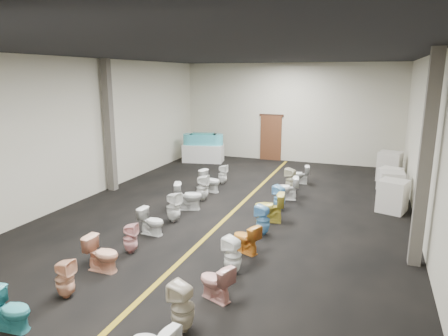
{
  "coord_description": "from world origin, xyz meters",
  "views": [
    {
      "loc": [
        3.71,
        -10.33,
        3.97
      ],
      "look_at": [
        -0.56,
        1.0,
        1.13
      ],
      "focal_mm": 32.0,
      "sensor_mm": 36.0,
      "label": 1
    }
  ],
  "objects_px": {
    "appliance_crate_b": "(392,187)",
    "toilet_left_0": "(11,310)",
    "toilet_left_2": "(102,254)",
    "toilet_right_10": "(291,180)",
    "bathtub": "(203,139)",
    "toilet_left_6": "(188,196)",
    "toilet_right_6": "(263,220)",
    "toilet_left_5": "(173,207)",
    "toilet_left_7": "(202,188)",
    "display_table": "(203,153)",
    "toilet_right_7": "(269,207)",
    "toilet_right_3": "(216,282)",
    "toilet_right_9": "(287,188)",
    "appliance_crate_d": "(389,166)",
    "toilet_right_4": "(233,256)",
    "appliance_crate_a": "(393,196)",
    "toilet_right_2": "(183,307)",
    "toilet_left_3": "(130,238)",
    "toilet_left_1": "(65,279)",
    "toilet_left_8": "(210,181)",
    "toilet_right_11": "(300,174)",
    "toilet_left_9": "(223,174)",
    "toilet_right_8": "(279,198)",
    "appliance_crate_c": "(390,179)",
    "toilet_right_5": "(246,238)",
    "toilet_left_4": "(152,221)"
  },
  "relations": [
    {
      "from": "appliance_crate_b",
      "to": "toilet_left_0",
      "type": "distance_m",
      "value": 10.95
    },
    {
      "from": "toilet_left_2",
      "to": "toilet_right_10",
      "type": "height_order",
      "value": "toilet_right_10"
    },
    {
      "from": "bathtub",
      "to": "toilet_left_6",
      "type": "relative_size",
      "value": 2.19
    },
    {
      "from": "toilet_right_10",
      "to": "toilet_right_6",
      "type": "bearing_deg",
      "value": 16.49
    },
    {
      "from": "toilet_left_5",
      "to": "toilet_left_7",
      "type": "height_order",
      "value": "toilet_left_7"
    },
    {
      "from": "display_table",
      "to": "toilet_left_0",
      "type": "xyz_separation_m",
      "value": [
        2.19,
        -12.66,
        -0.06
      ]
    },
    {
      "from": "toilet_right_7",
      "to": "appliance_crate_b",
      "type": "bearing_deg",
      "value": 124.65
    },
    {
      "from": "toilet_right_3",
      "to": "toilet_right_9",
      "type": "height_order",
      "value": "toilet_right_9"
    },
    {
      "from": "appliance_crate_d",
      "to": "toilet_right_4",
      "type": "relative_size",
      "value": 1.41
    },
    {
      "from": "toilet_right_4",
      "to": "toilet_right_9",
      "type": "distance_m",
      "value": 5.31
    },
    {
      "from": "appliance_crate_a",
      "to": "toilet_right_2",
      "type": "distance_m",
      "value": 8.0
    },
    {
      "from": "toilet_left_2",
      "to": "toilet_left_3",
      "type": "xyz_separation_m",
      "value": [
        0.07,
        0.92,
        -0.02
      ]
    },
    {
      "from": "toilet_left_1",
      "to": "toilet_left_6",
      "type": "xyz_separation_m",
      "value": [
        -0.04,
        5.23,
        0.05
      ]
    },
    {
      "from": "appliance_crate_d",
      "to": "toilet_left_3",
      "type": "height_order",
      "value": "appliance_crate_d"
    },
    {
      "from": "toilet_right_9",
      "to": "toilet_left_8",
      "type": "bearing_deg",
      "value": -102.76
    },
    {
      "from": "toilet_left_2",
      "to": "toilet_right_11",
      "type": "bearing_deg",
      "value": -17.74
    },
    {
      "from": "toilet_left_9",
      "to": "toilet_left_2",
      "type": "bearing_deg",
      "value": -175.76
    },
    {
      "from": "toilet_left_2",
      "to": "toilet_right_8",
      "type": "distance_m",
      "value": 5.64
    },
    {
      "from": "toilet_right_3",
      "to": "toilet_right_10",
      "type": "height_order",
      "value": "toilet_right_10"
    },
    {
      "from": "appliance_crate_a",
      "to": "appliance_crate_d",
      "type": "distance_m",
      "value": 3.82
    },
    {
      "from": "appliance_crate_c",
      "to": "toilet_right_2",
      "type": "distance_m",
      "value": 10.33
    },
    {
      "from": "toilet_right_5",
      "to": "toilet_right_7",
      "type": "bearing_deg",
      "value": -156.35
    },
    {
      "from": "appliance_crate_b",
      "to": "toilet_right_7",
      "type": "relative_size",
      "value": 1.17
    },
    {
      "from": "toilet_left_4",
      "to": "toilet_right_2",
      "type": "bearing_deg",
      "value": -139.36
    },
    {
      "from": "toilet_right_4",
      "to": "toilet_left_8",
      "type": "bearing_deg",
      "value": -136.76
    },
    {
      "from": "toilet_left_7",
      "to": "toilet_left_9",
      "type": "bearing_deg",
      "value": 0.02
    },
    {
      "from": "toilet_right_8",
      "to": "toilet_right_9",
      "type": "distance_m",
      "value": 1.12
    },
    {
      "from": "toilet_left_4",
      "to": "toilet_right_3",
      "type": "relative_size",
      "value": 0.99
    },
    {
      "from": "appliance_crate_d",
      "to": "toilet_right_4",
      "type": "xyz_separation_m",
      "value": [
        -3.16,
        -9.07,
        -0.16
      ]
    },
    {
      "from": "toilet_right_7",
      "to": "toilet_right_10",
      "type": "height_order",
      "value": "toilet_right_7"
    },
    {
      "from": "toilet_right_6",
      "to": "toilet_right_7",
      "type": "relative_size",
      "value": 0.94
    },
    {
      "from": "display_table",
      "to": "toilet_right_6",
      "type": "height_order",
      "value": "display_table"
    },
    {
      "from": "toilet_right_8",
      "to": "toilet_right_4",
      "type": "bearing_deg",
      "value": 23.31
    },
    {
      "from": "appliance_crate_c",
      "to": "toilet_left_8",
      "type": "distance_m",
      "value": 6.34
    },
    {
      "from": "display_table",
      "to": "toilet_right_9",
      "type": "distance_m",
      "value": 6.54
    },
    {
      "from": "appliance_crate_a",
      "to": "toilet_left_0",
      "type": "height_order",
      "value": "appliance_crate_a"
    },
    {
      "from": "appliance_crate_d",
      "to": "toilet_left_5",
      "type": "distance_m",
      "value": 8.9
    },
    {
      "from": "toilet_left_1",
      "to": "toilet_right_4",
      "type": "bearing_deg",
      "value": -56.47
    },
    {
      "from": "toilet_left_4",
      "to": "toilet_left_6",
      "type": "relative_size",
      "value": 0.82
    },
    {
      "from": "toilet_left_3",
      "to": "toilet_right_8",
      "type": "distance_m",
      "value": 4.8
    },
    {
      "from": "appliance_crate_d",
      "to": "toilet_left_1",
      "type": "height_order",
      "value": "appliance_crate_d"
    },
    {
      "from": "appliance_crate_b",
      "to": "toilet_right_2",
      "type": "height_order",
      "value": "appliance_crate_b"
    },
    {
      "from": "toilet_left_1",
      "to": "toilet_left_4",
      "type": "height_order",
      "value": "toilet_left_1"
    },
    {
      "from": "display_table",
      "to": "toilet_left_4",
      "type": "bearing_deg",
      "value": -75.06
    },
    {
      "from": "toilet_left_4",
      "to": "toilet_left_2",
      "type": "bearing_deg",
      "value": -175.35
    },
    {
      "from": "toilet_right_3",
      "to": "toilet_right_9",
      "type": "bearing_deg",
      "value": -158.0
    },
    {
      "from": "toilet_left_6",
      "to": "toilet_right_2",
      "type": "height_order",
      "value": "toilet_left_6"
    },
    {
      "from": "toilet_left_5",
      "to": "toilet_right_11",
      "type": "relative_size",
      "value": 1.21
    },
    {
      "from": "display_table",
      "to": "toilet_right_6",
      "type": "relative_size",
      "value": 2.33
    },
    {
      "from": "appliance_crate_a",
      "to": "appliance_crate_c",
      "type": "bearing_deg",
      "value": 90.0
    }
  ]
}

